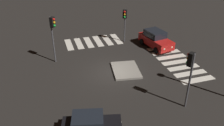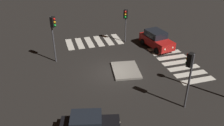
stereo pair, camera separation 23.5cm
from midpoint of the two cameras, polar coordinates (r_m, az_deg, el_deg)
name	(u,v)px [view 1 (the left image)]	position (r m, az deg, el deg)	size (l,w,h in m)	color
ground_plane	(112,73)	(21.84, -0.31, -2.30)	(80.00, 80.00, 0.00)	black
traffic_island	(126,70)	(22.08, 3.03, -1.70)	(3.53, 2.86, 0.18)	gray
car_red	(156,39)	(26.89, 10.20, 5.63)	(4.55, 2.61, 1.89)	red
traffic_light_north	(53,29)	(22.89, -14.37, 7.98)	(0.54, 0.53, 4.62)	#47474C
traffic_light_south	(190,67)	(16.85, 17.90, -0.93)	(0.53, 0.54, 4.36)	#47474C
traffic_light_east	(125,18)	(27.10, 2.84, 10.81)	(0.53, 0.54, 3.89)	#47474C
crosswalk_near	(177,62)	(24.44, 15.12, 0.24)	(7.60, 3.20, 0.02)	silver
crosswalk_side	(93,42)	(28.26, -4.76, 5.13)	(3.20, 6.45, 0.02)	silver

